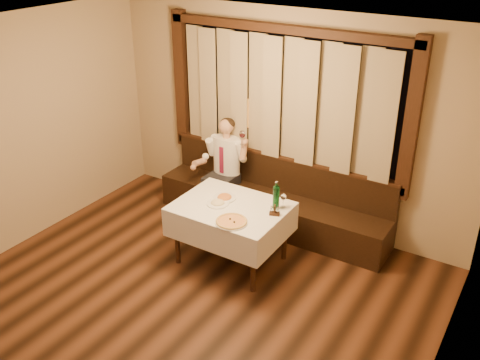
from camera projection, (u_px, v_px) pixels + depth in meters
The scene contains 10 objects.
room at pixel (190, 170), 5.26m from camera, with size 5.01×6.01×2.81m.
banquette at pixel (272, 203), 7.12m from camera, with size 3.20×0.61×0.94m.
dining_table at pixel (231, 213), 6.19m from camera, with size 1.27×0.97×0.76m.
pizza at pixel (232, 221), 5.79m from camera, with size 0.36×0.36×0.04m.
pasta_red at pixel (225, 196), 6.28m from camera, with size 0.27×0.27×0.09m.
pasta_cream at pixel (218, 201), 6.16m from camera, with size 0.26×0.26×0.09m.
green_bottle at pixel (276, 197), 6.01m from camera, with size 0.07×0.07×0.34m.
table_wine_glass at pixel (283, 197), 6.05m from camera, with size 0.07×0.07×0.18m.
cruet_caddy at pixel (275, 212), 5.93m from camera, with size 0.13×0.09×0.12m.
seated_man at pixel (224, 160), 7.17m from camera, with size 0.74×0.55×1.37m.
Camera 1 is at (2.92, -2.82, 3.73)m, focal length 40.00 mm.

